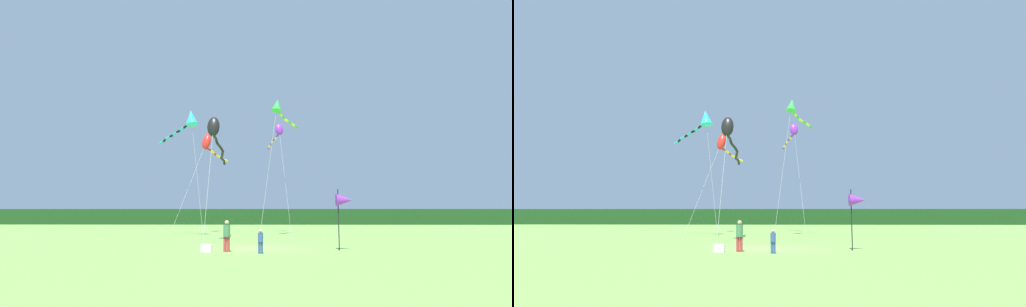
% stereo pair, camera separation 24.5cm
% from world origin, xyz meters
% --- Properties ---
extents(ground_plane, '(120.00, 120.00, 0.00)m').
position_xyz_m(ground_plane, '(0.00, 0.00, 0.00)').
color(ground_plane, '#6B9E42').
extents(distant_treeline, '(108.00, 2.88, 2.58)m').
position_xyz_m(distant_treeline, '(0.00, 45.00, 1.29)').
color(distant_treeline, '#193D19').
rests_on(distant_treeline, ground).
extents(person_adult, '(0.36, 0.36, 1.66)m').
position_xyz_m(person_adult, '(-1.38, -2.15, 0.93)').
color(person_adult, '#B23338').
rests_on(person_adult, ground).
extents(person_child, '(0.27, 0.27, 1.23)m').
position_xyz_m(person_child, '(0.43, -3.00, 0.69)').
color(person_child, '#334C8C').
rests_on(person_child, ground).
extents(cooler_box, '(0.55, 0.38, 0.41)m').
position_xyz_m(cooler_box, '(-2.44, -2.28, 0.20)').
color(cooler_box, silver).
rests_on(cooler_box, ground).
extents(banner_flag_pole, '(0.90, 0.70, 3.36)m').
position_xyz_m(banner_flag_pole, '(5.09, -1.21, 2.73)').
color(banner_flag_pole, black).
rests_on(banner_flag_pole, ground).
extents(kite_green, '(3.73, 6.44, 12.27)m').
position_xyz_m(kite_green, '(1.92, 11.54, 11.43)').
color(kite_green, '#B2B2B2').
rests_on(kite_green, ground).
extents(kite_purple, '(2.13, 7.19, 11.17)m').
position_xyz_m(kite_purple, '(2.02, 17.25, 10.28)').
color(kite_purple, '#B2B2B2').
rests_on(kite_purple, ground).
extents(kite_black, '(1.00, 9.11, 9.22)m').
position_xyz_m(kite_black, '(-3.10, 5.95, 8.06)').
color(kite_black, '#B2B2B2').
rests_on(kite_black, ground).
extents(kite_cyan, '(5.19, 5.08, 11.13)m').
position_xyz_m(kite_cyan, '(-6.03, 10.86, 10.23)').
color(kite_cyan, '#B2B2B2').
rests_on(kite_cyan, ground).
extents(kite_red, '(4.43, 7.63, 10.20)m').
position_xyz_m(kite_red, '(-5.22, 16.79, 9.10)').
color(kite_red, '#B2B2B2').
rests_on(kite_red, ground).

